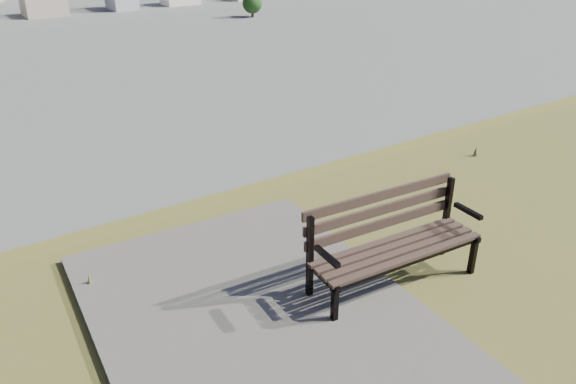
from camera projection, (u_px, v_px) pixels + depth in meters
park_bench at (391, 237)px, 5.75m from camera, size 1.92×0.74×0.98m
gravel_patch at (264, 323)px, 5.32m from camera, size 3.20×4.37×0.08m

